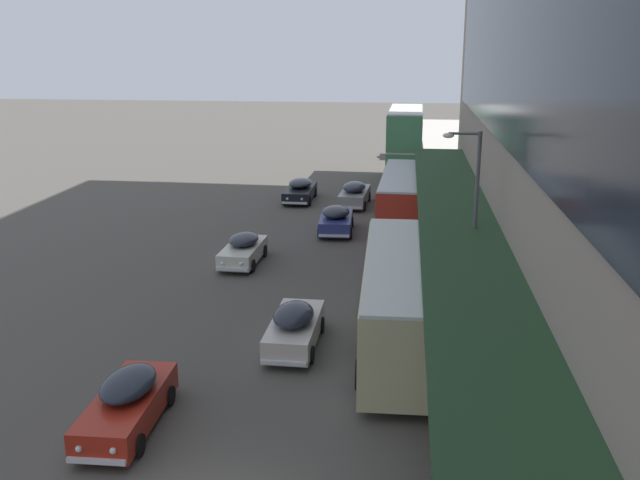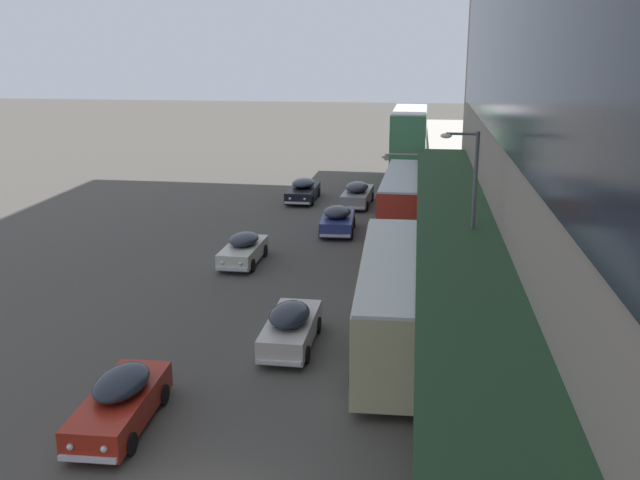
% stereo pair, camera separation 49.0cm
% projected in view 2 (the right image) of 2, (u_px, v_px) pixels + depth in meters
% --- Properties ---
extents(transit_bus_kerbside_front, '(3.09, 11.12, 3.15)m').
position_uv_depth(transit_bus_kerbside_front, '(405.00, 196.00, 43.35)').
color(transit_bus_kerbside_front, red).
rests_on(transit_bus_kerbside_front, ground).
extents(transit_bus_kerbside_rear, '(2.85, 11.59, 3.41)m').
position_uv_depth(transit_bus_kerbside_rear, '(394.00, 296.00, 25.89)').
color(transit_bus_kerbside_rear, tan).
rests_on(transit_bus_kerbside_rear, ground).
extents(transit_bus_kerbside_far, '(2.95, 9.25, 5.86)m').
position_uv_depth(transit_bus_kerbside_far, '(409.00, 144.00, 55.60)').
color(transit_bus_kerbside_far, '#45905C').
rests_on(transit_bus_kerbside_far, ground).
extents(sedan_oncoming_rear, '(2.06, 5.02, 1.64)m').
position_uv_depth(sedan_oncoming_rear, '(357.00, 194.00, 48.76)').
color(sedan_oncoming_rear, gray).
rests_on(sedan_oncoming_rear, ground).
extents(sedan_lead_mid, '(1.89, 4.80, 1.59)m').
position_uv_depth(sedan_lead_mid, '(121.00, 401.00, 20.73)').
color(sedan_lead_mid, '#A32315').
rests_on(sedan_lead_mid, ground).
extents(sedan_trailing_mid, '(1.87, 4.42, 1.49)m').
position_uv_depth(sedan_trailing_mid, '(243.00, 249.00, 36.08)').
color(sedan_trailing_mid, beige).
rests_on(sedan_trailing_mid, ground).
extents(sedan_oncoming_front, '(2.09, 4.48, 1.61)m').
position_uv_depth(sedan_oncoming_front, '(338.00, 220.00, 41.80)').
color(sedan_oncoming_front, navy).
rests_on(sedan_oncoming_front, ground).
extents(sedan_second_near, '(1.99, 5.01, 1.51)m').
position_uv_depth(sedan_second_near, '(303.00, 190.00, 50.32)').
color(sedan_second_near, black).
rests_on(sedan_second_near, ground).
extents(sedan_far_back, '(1.88, 4.46, 1.62)m').
position_uv_depth(sedan_far_back, '(406.00, 149.00, 68.94)').
color(sedan_far_back, beige).
rests_on(sedan_far_back, ground).
extents(sedan_lead_near, '(1.84, 4.64, 1.66)m').
position_uv_depth(sedan_lead_near, '(290.00, 326.00, 26.12)').
color(sedan_lead_near, beige).
rests_on(sedan_lead_near, ground).
extents(pedestrian_at_kerb, '(0.36, 0.59, 1.86)m').
position_uv_depth(pedestrian_at_kerb, '(477.00, 474.00, 16.56)').
color(pedestrian_at_kerb, '#322813').
rests_on(pedestrian_at_kerb, sidewalk_kerb).
extents(street_lamp, '(1.50, 0.28, 7.42)m').
position_uv_depth(street_lamp, '(469.00, 212.00, 27.96)').
color(street_lamp, '#4C4C51').
rests_on(street_lamp, sidewalk_kerb).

